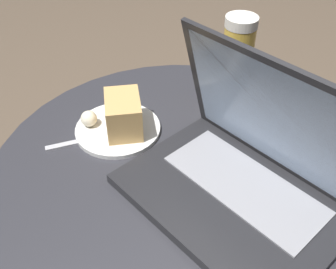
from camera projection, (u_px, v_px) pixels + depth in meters
The scene contains 5 objects.
table at pixel (184, 207), 0.81m from camera, with size 0.72×0.72×0.49m.
laptop at pixel (244, 173), 0.64m from camera, with size 0.37×0.28×0.25m.
beer_glass at pixel (236, 63), 0.81m from camera, with size 0.06×0.06×0.20m.
snack_plate at pixel (120, 120), 0.78m from camera, with size 0.17×0.17×0.08m.
fork at pixel (103, 137), 0.78m from camera, with size 0.08×0.19×0.01m.
Camera 1 is at (0.39, -0.34, 1.00)m, focal length 42.00 mm.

